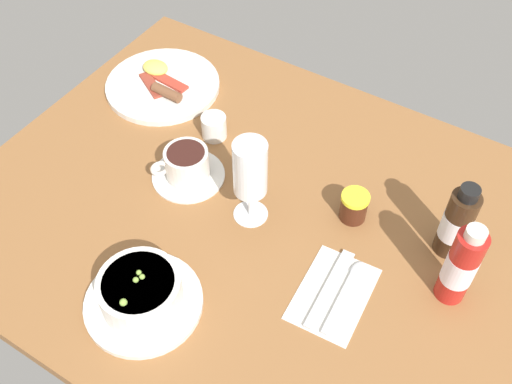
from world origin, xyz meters
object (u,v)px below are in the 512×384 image
(cutlery_setting, at_px, (335,291))
(sauce_bottle_red, at_px, (461,266))
(porridge_bowl, at_px, (141,294))
(breakfast_plate, at_px, (162,84))
(creamer_jug, at_px, (214,127))
(coffee_cup, at_px, (187,166))
(sauce_bottle_brown, at_px, (457,223))
(wine_glass, at_px, (250,172))
(jam_jar, at_px, (354,206))

(cutlery_setting, relative_size, sauce_bottle_red, 0.99)
(porridge_bowl, bearing_deg, cutlery_setting, 36.10)
(cutlery_setting, relative_size, breakfast_plate, 0.68)
(cutlery_setting, height_order, creamer_jug, creamer_jug)
(porridge_bowl, xyz_separation_m, coffee_cup, (-0.10, 0.27, -0.00))
(sauce_bottle_red, height_order, sauce_bottle_brown, sauce_bottle_red)
(wine_glass, distance_m, sauce_bottle_red, 0.37)
(jam_jar, bearing_deg, wine_glass, -149.75)
(creamer_jug, relative_size, sauce_bottle_red, 0.36)
(jam_jar, bearing_deg, porridge_bowl, -121.20)
(cutlery_setting, distance_m, creamer_jug, 0.43)
(coffee_cup, bearing_deg, sauce_bottle_brown, 11.94)
(porridge_bowl, distance_m, sauce_bottle_brown, 0.53)
(cutlery_setting, relative_size, jam_jar, 2.96)
(creamer_jug, distance_m, breakfast_plate, 0.20)
(porridge_bowl, height_order, sauce_bottle_red, sauce_bottle_red)
(cutlery_setting, bearing_deg, sauce_bottle_brown, 55.47)
(breakfast_plate, bearing_deg, wine_glass, -29.38)
(coffee_cup, distance_m, breakfast_plate, 0.28)
(creamer_jug, height_order, wine_glass, wine_glass)
(cutlery_setting, distance_m, coffee_cup, 0.37)
(sauce_bottle_brown, bearing_deg, jam_jar, -172.01)
(creamer_jug, bearing_deg, porridge_bowl, -72.23)
(wine_glass, relative_size, breakfast_plate, 0.71)
(sauce_bottle_red, relative_size, breakfast_plate, 0.69)
(creamer_jug, distance_m, sauce_bottle_brown, 0.51)
(creamer_jug, xyz_separation_m, sauce_bottle_brown, (0.51, -0.02, 0.05))
(porridge_bowl, relative_size, sauce_bottle_red, 1.12)
(wine_glass, bearing_deg, porridge_bowl, -100.85)
(breakfast_plate, bearing_deg, sauce_bottle_brown, -6.90)
(coffee_cup, distance_m, creamer_jug, 0.12)
(wine_glass, height_order, breakfast_plate, wine_glass)
(porridge_bowl, bearing_deg, breakfast_plate, 124.37)
(cutlery_setting, distance_m, breakfast_plate, 0.63)
(coffee_cup, bearing_deg, cutlery_setting, -12.63)
(cutlery_setting, height_order, coffee_cup, coffee_cup)
(coffee_cup, height_order, breakfast_plate, coffee_cup)
(cutlery_setting, bearing_deg, wine_glass, 162.46)
(porridge_bowl, bearing_deg, sauce_bottle_red, 34.33)
(porridge_bowl, distance_m, coffee_cup, 0.29)
(porridge_bowl, xyz_separation_m, breakfast_plate, (-0.31, 0.45, -0.03))
(creamer_jug, height_order, sauce_bottle_brown, sauce_bottle_brown)
(sauce_bottle_red, bearing_deg, breakfast_plate, 166.88)
(jam_jar, bearing_deg, cutlery_setting, -73.88)
(porridge_bowl, relative_size, breakfast_plate, 0.77)
(cutlery_setting, relative_size, sauce_bottle_brown, 1.08)
(creamer_jug, xyz_separation_m, jam_jar, (0.33, -0.04, 0.00))
(sauce_bottle_red, xyz_separation_m, breakfast_plate, (-0.73, 0.17, -0.07))
(cutlery_setting, xyz_separation_m, wine_glass, (-0.21, 0.07, 0.11))
(porridge_bowl, relative_size, wine_glass, 1.08)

